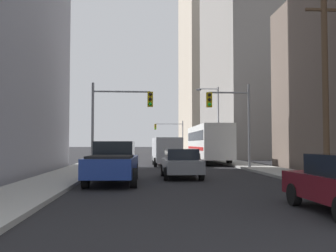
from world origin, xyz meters
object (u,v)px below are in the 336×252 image
object	(u,v)px
sedan_beige	(165,154)
traffic_signal_near_right	(231,112)
traffic_signal_near_left	(119,111)
sedan_grey	(181,163)
city_bus	(208,142)
traffic_signal_far_right	(170,131)
pickup_truck_blue	(113,163)
cargo_van_silver	(166,150)

from	to	relation	value
sedan_beige	traffic_signal_near_right	size ratio (longest dim) A/B	0.70
traffic_signal_near_left	sedan_beige	bearing A→B (deg)	69.95
sedan_grey	sedan_beige	size ratio (longest dim) A/B	1.01
sedan_grey	city_bus	bearing A→B (deg)	74.58
traffic_signal_near_left	traffic_signal_far_right	world-z (taller)	same
pickup_truck_blue	sedan_grey	bearing A→B (deg)	35.77
city_bus	cargo_van_silver	bearing A→B (deg)	-137.16
sedan_grey	traffic_signal_near_left	xyz separation A→B (m)	(-3.60, 6.58, 3.29)
traffic_signal_near_right	sedan_grey	bearing A→B (deg)	-122.80
sedan_beige	city_bus	bearing A→B (deg)	-30.74
pickup_truck_blue	traffic_signal_near_right	world-z (taller)	traffic_signal_near_right
traffic_signal_near_left	traffic_signal_far_right	xyz separation A→B (m)	(6.82, 43.08, 0.05)
sedan_beige	traffic_signal_near_left	distance (m)	11.60
traffic_signal_near_right	traffic_signal_far_right	world-z (taller)	same
cargo_van_silver	traffic_signal_near_right	xyz separation A→B (m)	(4.28, -4.35, 2.72)
pickup_truck_blue	sedan_grey	xyz separation A→B (m)	(3.34, 2.41, -0.16)
city_bus	traffic_signal_far_right	world-z (taller)	traffic_signal_far_right
city_bus	traffic_signal_far_right	size ratio (longest dim) A/B	1.92
sedan_grey	traffic_signal_near_right	world-z (taller)	traffic_signal_near_right
cargo_van_silver	sedan_grey	world-z (taller)	cargo_van_silver
traffic_signal_near_right	traffic_signal_far_right	size ratio (longest dim) A/B	1.00
cargo_van_silver	traffic_signal_near_right	bearing A→B (deg)	-45.52
sedan_grey	traffic_signal_near_left	world-z (taller)	traffic_signal_near_left
city_bus	cargo_van_silver	size ratio (longest dim) A/B	2.18
traffic_signal_near_left	pickup_truck_blue	bearing A→B (deg)	-88.34
sedan_grey	traffic_signal_near_left	size ratio (longest dim) A/B	0.71
pickup_truck_blue	sedan_grey	distance (m)	4.12
cargo_van_silver	sedan_beige	bearing A→B (deg)	87.66
cargo_van_silver	city_bus	bearing A→B (deg)	42.84
city_bus	cargo_van_silver	distance (m)	5.63
sedan_grey	sedan_beige	distance (m)	17.02
pickup_truck_blue	sedan_beige	world-z (taller)	pickup_truck_blue
city_bus	sedan_beige	bearing A→B (deg)	149.26
sedan_beige	traffic_signal_near_right	world-z (taller)	traffic_signal_near_right
sedan_grey	cargo_van_silver	bearing A→B (deg)	90.19
city_bus	pickup_truck_blue	distance (m)	18.70
sedan_beige	traffic_signal_near_left	size ratio (longest dim) A/B	0.70
sedan_grey	traffic_signal_near_right	size ratio (longest dim) A/B	0.71
sedan_beige	traffic_signal_far_right	world-z (taller)	traffic_signal_far_right
city_bus	traffic_signal_near_left	bearing A→B (deg)	-133.21
sedan_grey	traffic_signal_near_right	bearing A→B (deg)	57.20
cargo_van_silver	traffic_signal_near_right	world-z (taller)	traffic_signal_near_right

